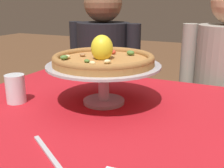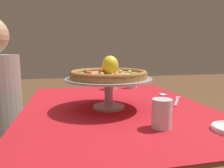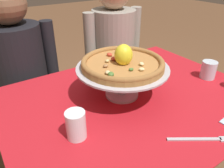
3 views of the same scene
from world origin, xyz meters
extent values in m
cylinder|color=olive|center=(0.49, -0.36, 0.36)|extent=(0.06, 0.06, 0.71)
cylinder|color=olive|center=(0.49, 0.36, 0.36)|extent=(0.06, 0.06, 0.71)
cube|color=olive|center=(0.00, 0.00, 0.72)|extent=(1.10, 0.84, 0.02)
cube|color=red|center=(0.00, 0.00, 0.74)|extent=(1.14, 0.88, 0.00)
cylinder|color=#B7B7C1|center=(-0.04, 0.04, 0.75)|extent=(0.15, 0.15, 0.01)
cylinder|color=#B7B7C1|center=(-0.04, 0.04, 0.82)|extent=(0.04, 0.04, 0.12)
cylinder|color=#B7B7C1|center=(-0.04, 0.04, 0.88)|extent=(0.40, 0.40, 0.01)
cylinder|color=#AD753D|center=(-0.04, 0.04, 0.90)|extent=(0.36, 0.36, 0.02)
torus|color=olive|center=(-0.04, 0.04, 0.91)|extent=(0.36, 0.36, 0.02)
ellipsoid|color=#4C7533|center=(0.03, 0.14, 0.91)|extent=(0.04, 0.03, 0.02)
ellipsoid|color=#4C7533|center=(-0.05, -0.04, 0.91)|extent=(0.02, 0.02, 0.01)
ellipsoid|color=tan|center=(-0.03, 0.04, 0.91)|extent=(0.04, 0.04, 0.02)
ellipsoid|color=#C63D28|center=(-0.05, 0.08, 0.91)|extent=(0.04, 0.03, 0.02)
ellipsoid|color=#C63D28|center=(-0.04, 0.14, 0.91)|extent=(0.03, 0.03, 0.02)
ellipsoid|color=tan|center=(-0.04, 0.04, 0.91)|extent=(0.03, 0.03, 0.01)
ellipsoid|color=#C63D28|center=(-0.04, 0.07, 0.91)|extent=(0.03, 0.02, 0.01)
ellipsoid|color=tan|center=(-0.09, 0.08, 0.91)|extent=(0.03, 0.03, 0.01)
ellipsoid|color=#996B42|center=(-0.12, 0.04, 0.91)|extent=(0.02, 0.02, 0.01)
ellipsoid|color=beige|center=(-0.15, -0.01, 0.91)|extent=(0.02, 0.03, 0.01)
ellipsoid|color=#4C7533|center=(-0.15, -0.03, 0.91)|extent=(0.03, 0.04, 0.02)
ellipsoid|color=beige|center=(-0.02, -0.06, 0.91)|extent=(0.03, 0.03, 0.01)
ellipsoid|color=beige|center=(0.01, -0.02, 0.91)|extent=(0.03, 0.03, 0.01)
ellipsoid|color=yellow|center=(-0.04, 0.04, 0.94)|extent=(0.11, 0.11, 0.09)
cylinder|color=white|center=(-0.33, -0.09, 0.79)|extent=(0.07, 0.07, 0.10)
cylinder|color=silver|center=(-0.33, -0.09, 0.77)|extent=(0.06, 0.06, 0.07)
cylinder|color=silver|center=(0.45, -0.07, 0.79)|extent=(0.08, 0.08, 0.09)
cylinder|color=silver|center=(0.45, -0.07, 0.76)|extent=(0.07, 0.07, 0.04)
cylinder|color=silver|center=(0.46, -0.24, 0.79)|extent=(0.06, 0.06, 0.11)
cylinder|color=silver|center=(0.46, -0.24, 0.76)|extent=(0.05, 0.05, 0.04)
cube|color=#B7B7C1|center=(0.00, -0.33, 0.74)|extent=(0.16, 0.11, 0.01)
cube|color=#B7B7C1|center=(0.09, -0.39, 0.74)|extent=(0.04, 0.04, 0.01)
cube|color=silver|center=(0.18, -0.34, 0.74)|extent=(0.05, 0.04, 0.00)
cylinder|color=gray|center=(0.55, 0.66, 0.77)|extent=(0.08, 0.08, 0.43)
camera|label=1|loc=(0.40, -0.81, 1.10)|focal=44.31mm
camera|label=2|loc=(-0.97, 0.23, 1.01)|focal=33.06mm
camera|label=3|loc=(-0.55, -0.64, 1.28)|focal=34.77mm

